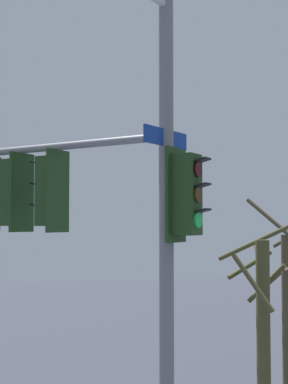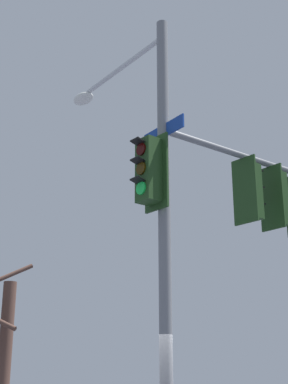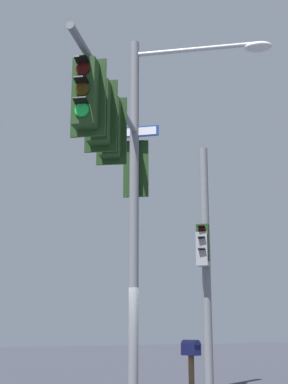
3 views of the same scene
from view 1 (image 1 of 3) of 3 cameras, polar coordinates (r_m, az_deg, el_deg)
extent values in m
cylinder|color=slate|center=(7.95, 2.24, -7.99)|extent=(0.21, 0.21, 8.11)
cylinder|color=slate|center=(9.33, -9.97, 4.35)|extent=(3.08, 3.49, 0.12)
cube|color=#1E3D19|center=(9.19, -9.44, 0.07)|extent=(0.47, 0.46, 1.10)
cube|color=#1E3D19|center=(9.08, -8.59, 0.10)|extent=(0.47, 0.37, 1.30)
cylinder|color=#2F0403|center=(9.31, -10.22, 2.14)|extent=(0.19, 0.16, 0.22)
cube|color=black|center=(9.37, -10.57, 2.84)|extent=(0.26, 0.25, 0.06)
cylinder|color=#352504|center=(9.29, -10.24, 0.05)|extent=(0.19, 0.16, 0.22)
cube|color=black|center=(9.34, -10.59, 0.77)|extent=(0.26, 0.25, 0.06)
cylinder|color=#19D147|center=(9.28, -10.26, -2.05)|extent=(0.19, 0.16, 0.22)
cube|color=black|center=(9.33, -10.61, -1.31)|extent=(0.26, 0.25, 0.06)
cylinder|color=slate|center=(9.24, -9.40, 3.95)|extent=(0.04, 0.04, 0.15)
cube|color=#1E3D19|center=(9.71, -12.83, -0.06)|extent=(0.47, 0.46, 1.10)
cube|color=#1E3D19|center=(9.60, -12.08, -0.03)|extent=(0.46, 0.38, 1.30)
cylinder|color=#2F0403|center=(9.85, -13.51, 1.89)|extent=(0.19, 0.16, 0.22)
cube|color=black|center=(9.91, -13.82, 2.56)|extent=(0.26, 0.26, 0.06)
cylinder|color=#352504|center=(9.82, -13.54, -0.08)|extent=(0.19, 0.16, 0.22)
cube|color=black|center=(9.88, -13.84, 0.60)|extent=(0.26, 0.26, 0.06)
cylinder|color=#19D147|center=(9.81, -13.56, -2.07)|extent=(0.19, 0.16, 0.22)
cube|color=black|center=(9.87, -13.87, -1.37)|extent=(0.26, 0.26, 0.06)
cylinder|color=slate|center=(9.76, -12.78, 3.60)|extent=(0.04, 0.04, 0.15)
cube|color=#1E3D19|center=(7.77, 4.30, -0.26)|extent=(0.47, 0.46, 1.10)
cube|color=#1E3D19|center=(7.85, 3.18, -0.29)|extent=(0.46, 0.38, 1.30)
cylinder|color=#2F0403|center=(7.73, 5.39, 2.29)|extent=(0.19, 0.16, 0.22)
cube|color=black|center=(7.71, 5.89, 3.20)|extent=(0.26, 0.26, 0.06)
cylinder|color=#352504|center=(7.70, 5.40, -0.23)|extent=(0.19, 0.16, 0.22)
cube|color=black|center=(7.68, 5.91, 0.68)|extent=(0.26, 0.26, 0.06)
cylinder|color=#19D147|center=(7.69, 5.42, -2.76)|extent=(0.19, 0.16, 0.22)
cube|color=black|center=(7.66, 5.92, -1.86)|extent=(0.26, 0.26, 0.06)
cube|color=navy|center=(8.00, 2.22, 5.41)|extent=(0.83, 0.77, 0.24)
cube|color=white|center=(8.01, 2.11, 5.40)|extent=(0.74, 0.69, 0.18)
cylinder|color=#454526|center=(13.90, 11.80, -13.67)|extent=(0.32, 0.32, 4.34)
cylinder|color=#454526|center=(13.30, 10.77, -8.85)|extent=(0.87, 0.79, 1.28)
cylinder|color=#454526|center=(14.20, 10.49, -7.15)|extent=(0.34, 1.21, 0.69)
cylinder|color=#454526|center=(14.16, 12.10, -8.89)|extent=(0.60, 0.86, 0.97)
cylinder|color=#454526|center=(14.62, 11.20, -4.83)|extent=(0.55, 1.93, 1.00)
cylinder|color=#463F2C|center=(17.78, 14.12, -11.22)|extent=(0.34, 0.34, 4.39)
cylinder|color=#463F2C|center=(18.28, 12.60, -8.60)|extent=(0.52, 1.55, 1.12)
cylinder|color=#463F2C|center=(16.84, 12.84, -2.95)|extent=(1.37, 1.28, 1.42)
cylinder|color=#463F2C|center=(17.49, 11.46, -7.00)|extent=(1.67, 0.44, 1.21)
camera|label=2|loc=(14.02, 39.22, -13.96)|focal=51.65mm
camera|label=3|loc=(16.25, -42.11, -13.11)|focal=51.82mm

